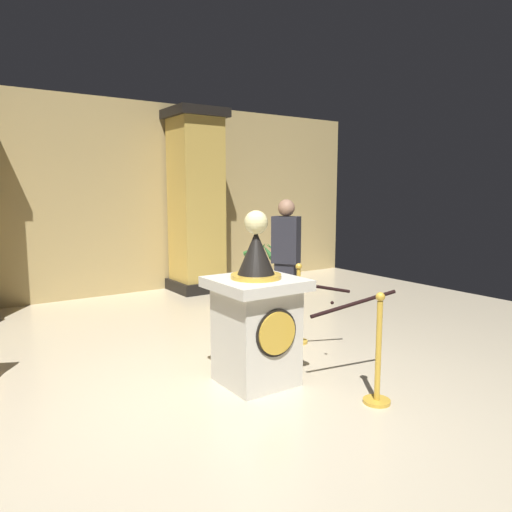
% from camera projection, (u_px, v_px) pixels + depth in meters
% --- Properties ---
extents(ground_plane, '(11.60, 11.60, 0.00)m').
position_uv_depth(ground_plane, '(238.00, 396.00, 4.37)').
color(ground_plane, beige).
extents(back_wall, '(11.60, 0.16, 3.42)m').
position_uv_depth(back_wall, '(83.00, 199.00, 8.18)').
color(back_wall, tan).
rests_on(back_wall, ground_plane).
extents(pedestal_clock, '(0.80, 0.80, 1.67)m').
position_uv_depth(pedestal_clock, '(256.00, 318.00, 4.59)').
color(pedestal_clock, beige).
rests_on(pedestal_clock, ground_plane).
extents(stanchion_near, '(0.24, 0.24, 0.99)m').
position_uv_depth(stanchion_near, '(378.00, 365.00, 4.18)').
color(stanchion_near, gold).
rests_on(stanchion_near, ground_plane).
extents(stanchion_far, '(0.24, 0.24, 0.99)m').
position_uv_depth(stanchion_far, '(298.00, 316.00, 5.85)').
color(stanchion_far, gold).
rests_on(stanchion_far, ground_plane).
extents(velvet_rope, '(1.11, 1.13, 0.22)m').
position_uv_depth(velvet_rope, '(332.00, 294.00, 4.95)').
color(velvet_rope, black).
extents(column_right, '(0.95, 0.95, 3.28)m').
position_uv_depth(column_right, '(196.00, 202.00, 8.78)').
color(column_right, black).
rests_on(column_right, ground_plane).
extents(potted_palm_right, '(0.79, 0.75, 1.00)m').
position_uv_depth(potted_palm_right, '(265.00, 280.00, 8.32)').
color(potted_palm_right, '#4C3828').
rests_on(potted_palm_right, ground_plane).
extents(bystander_guest, '(0.38, 0.42, 1.73)m').
position_uv_depth(bystander_guest, '(286.00, 258.00, 6.62)').
color(bystander_guest, '#26262D').
rests_on(bystander_guest, ground_plane).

